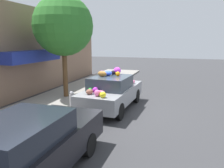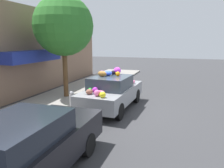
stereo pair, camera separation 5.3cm
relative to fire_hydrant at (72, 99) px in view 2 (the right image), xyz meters
The scene contains 7 objects.
ground_plane 1.79m from the fire_hydrant, 65.09° to the right, with size 60.00×60.00×0.00m, color #38383A.
sidewalk_curb 1.40m from the fire_hydrant, 57.15° to the left, with size 24.00×3.20×0.12m.
building_facade 3.91m from the fire_hydrant, 77.20° to the left, with size 18.00×1.20×4.72m.
street_tree 3.75m from the fire_hydrant, 37.09° to the left, with size 2.94×2.94×5.01m.
fire_hydrant is the anchor object (origin of this frame).
art_car 1.75m from the fire_hydrant, 66.41° to the right, with size 4.11×1.90×1.77m.
parked_car_plain 5.04m from the fire_hydrant, 162.41° to the right, with size 4.56×1.74×1.46m.
Camera 2 is at (-8.83, -2.94, 2.93)m, focal length 35.00 mm.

